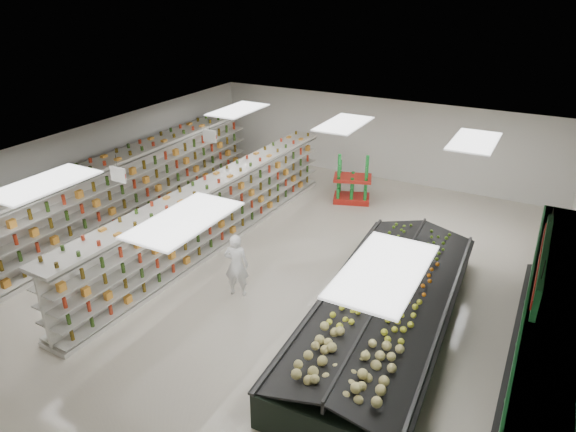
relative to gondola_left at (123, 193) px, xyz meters
The scene contains 15 objects.
floor 6.05m from the gondola_left, ahead, with size 16.00×16.00×0.00m, color beige.
ceiling 6.33m from the gondola_left, ahead, with size 14.00×16.00×0.02m, color white.
wall_back 9.95m from the gondola_left, 53.19° to the left, with size 14.00×0.02×3.20m, color white.
wall_front 10.02m from the gondola_left, 53.49° to the right, with size 14.00×0.02×3.20m, color white.
wall_left 1.18m from the gondola_left, behind, with size 0.02×16.00×3.20m, color white.
produce_wall_case 12.58m from the gondola_left, ahead, with size 0.93×8.00×2.20m.
aisle_sign_near 3.42m from the gondola_left, 43.48° to the right, with size 0.52×0.06×0.75m.
aisle_sign_far 3.37m from the gondola_left, 42.26° to the left, with size 0.52×0.06×0.75m.
hortifruti_banner 12.40m from the gondola_left, ahead, with size 0.12×3.20×0.95m.
gondola_left is the anchor object (origin of this frame).
gondola_center 3.45m from the gondola_left, ahead, with size 1.26×11.71×2.03m.
produce_island 9.43m from the gondola_left, ahead, with size 3.15×7.92×1.17m.
soda_endcap 7.85m from the gondola_left, 41.26° to the left, with size 1.54×1.28×1.69m.
shopper_main 5.83m from the gondola_left, 17.86° to the right, with size 0.62×0.41×1.70m, color silver.
shopper_background 4.72m from the gondola_left, 55.08° to the left, with size 0.78×0.48×1.61m, color #94745B.
Camera 1 is at (5.97, -10.93, 7.42)m, focal length 32.00 mm.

